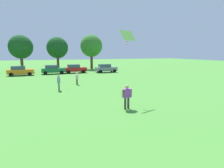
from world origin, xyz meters
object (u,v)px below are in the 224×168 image
Objects in this scene: bystander_near_trees at (59,81)px; tree_center at (21,47)px; bystander_midfield at (77,77)px; parked_car_orange_0 at (20,71)px; parked_car_green_1 at (53,69)px; tree_right at (57,48)px; parked_car_red_2 at (75,69)px; tree_far_right at (91,46)px; kite at (128,36)px; parked_car_gray_3 at (106,68)px; adult_bystander at (127,95)px.

bystander_near_trees is 0.22× the size of tree_center.
bystander_midfield is 0.36× the size of parked_car_orange_0.
tree_center is at bearing 131.10° from parked_car_green_1.
bystander_near_trees is 4.05m from bystander_midfield.
parked_car_orange_0 is at bearing -158.54° from bystander_near_trees.
tree_right is at bearing 179.07° from bystander_near_trees.
parked_car_red_2 is 0.52× the size of tree_far_right.
parked_car_gray_3 is (5.86, 22.57, -4.51)m from kite.
parked_car_red_2 is (9.79, 0.89, 0.00)m from parked_car_orange_0.
parked_car_red_2 is 9.22m from tree_right.
tree_right is 0.91× the size of tree_far_right.
parked_car_orange_0 is (-8.93, 25.07, -0.20)m from adult_bystander.
parked_car_red_2 is 12.43m from tree_center.
parked_car_gray_3 reaches higher than bystander_midfield.
bystander_midfield is 0.36× the size of parked_car_green_1.
bystander_near_trees is at bearing -124.08° from parked_car_gray_3.
parked_car_orange_0 is at bearing 113.57° from kite.
kite is at bearing 41.28° from bystander_near_trees.
tree_right is (7.45, 1.65, -0.06)m from tree_center.
bystander_near_trees is 0.40× the size of parked_car_red_2.
tree_center reaches higher than parked_car_red_2.
tree_right is at bearing 12.51° from tree_center.
tree_center is 1.01× the size of tree_right.
tree_far_right reaches higher than parked_car_red_2.
parked_car_gray_3 is (10.27, -0.84, 0.00)m from parked_car_green_1.
tree_center is at bearing -163.88° from bystander_midfield.
tree_far_right is (15.36, 1.51, 0.43)m from tree_center.
tree_far_right reaches higher than kite.
parked_car_red_2 is 0.58× the size of tree_right.
parked_car_orange_0 is 15.84m from parked_car_gray_3.
tree_right reaches higher than bystander_near_trees.
adult_bystander is 0.41× the size of parked_car_gray_3.
kite is at bearing -85.19° from tree_right.
tree_center is 15.44m from tree_far_right.
adult_bystander is 34.06m from tree_right.
tree_right is at bearing 94.81° from kite.
kite is 0.33× the size of parked_car_orange_0.
adult_bystander is at bearing -70.40° from parked_car_orange_0.
parked_car_green_1 is 0.58× the size of tree_right.
adult_bystander is 0.41× the size of parked_car_green_1.
parked_car_red_2 is at bearing 90.44° from kite.
parked_car_orange_0 is at bearing 178.94° from parked_car_gray_3.
parked_car_gray_3 is (10.81, 15.98, -0.15)m from bystander_near_trees.
parked_car_green_1 is at bearing 175.35° from parked_car_gray_3.
bystander_midfield is 22.22m from tree_right.
bystander_midfield is 1.08× the size of kite.
adult_bystander is 4.96m from kite.
parked_car_green_1 is (-4.41, 23.40, -4.51)m from kite.
tree_far_right is (6.31, 33.64, 4.48)m from adult_bystander.
parked_car_orange_0 is 1.00× the size of parked_car_green_1.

